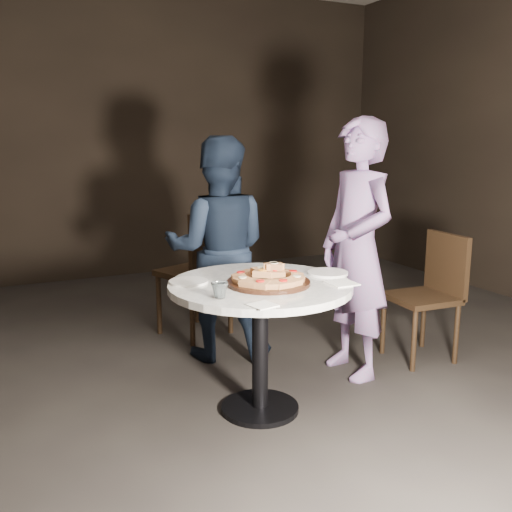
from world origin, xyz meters
The scene contains 13 objects.
floor centered at (0.00, 0.00, 0.00)m, with size 7.00×7.00×0.00m, color black.
table centered at (-0.07, 0.06, 0.58)m, with size 1.26×1.26×0.71m.
serving_board centered at (-0.05, 0.00, 0.72)m, with size 0.43×0.43×0.02m, color black.
focaccia_pile centered at (-0.04, 0.00, 0.76)m, with size 0.38×0.38×0.10m.
plate_left centered at (-0.40, 0.21, 0.72)m, with size 0.20×0.20×0.01m, color white.
plate_right centered at (0.35, 0.06, 0.72)m, with size 0.22×0.22×0.01m, color white.
water_glass centered at (-0.37, -0.13, 0.75)m, with size 0.08×0.08×0.08m, color silver.
napkin_near centered at (-0.24, -0.32, 0.72)m, with size 0.11×0.11×0.01m, color white.
napkin_far centered at (0.30, -0.15, 0.72)m, with size 0.14×0.14×0.01m, color white.
chair_far centered at (0.07, 1.30, 0.54)m, with size 0.58×0.59×0.94m.
chair_right centered at (1.30, 0.27, 0.48)m, with size 0.43×0.41×0.83m.
diner_navy centered at (0.04, 0.90, 0.73)m, with size 0.71×0.55×1.46m, color black.
diner_teal centered at (0.69, 0.27, 0.78)m, with size 0.57×0.38×1.57m, color slate.
Camera 1 is at (-1.32, -2.50, 1.44)m, focal length 40.00 mm.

